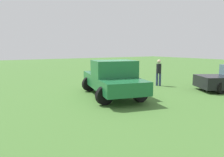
# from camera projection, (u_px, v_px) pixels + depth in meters

# --- Properties ---
(ground_plane) EXTENTS (80.00, 80.00, 0.00)m
(ground_plane) POSITION_uv_depth(u_px,v_px,m) (114.00, 96.00, 10.84)
(ground_plane) COLOR #477533
(pickup_truck) EXTENTS (3.21, 5.22, 1.83)m
(pickup_truck) POSITION_uv_depth(u_px,v_px,m) (113.00, 78.00, 10.59)
(pickup_truck) COLOR black
(pickup_truck) RESTS_ON ground_plane
(person_bystander) EXTENTS (0.43, 0.43, 1.70)m
(person_bystander) POSITION_uv_depth(u_px,v_px,m) (159.00, 71.00, 13.65)
(person_bystander) COLOR navy
(person_bystander) RESTS_ON ground_plane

